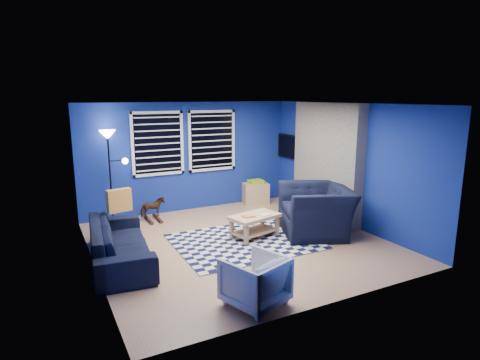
# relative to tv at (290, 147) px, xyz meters

# --- Properties ---
(floor) EXTENTS (5.00, 5.00, 0.00)m
(floor) POSITION_rel_tv_xyz_m (-2.45, -2.00, -1.40)
(floor) COLOR tan
(floor) RESTS_ON ground
(ceiling) EXTENTS (5.00, 5.00, 0.00)m
(ceiling) POSITION_rel_tv_xyz_m (-2.45, -2.00, 1.10)
(ceiling) COLOR white
(ceiling) RESTS_ON wall_back
(wall_back) EXTENTS (5.00, 0.00, 5.00)m
(wall_back) POSITION_rel_tv_xyz_m (-2.45, 0.50, -0.15)
(wall_back) COLOR navy
(wall_back) RESTS_ON floor
(wall_left) EXTENTS (0.00, 5.00, 5.00)m
(wall_left) POSITION_rel_tv_xyz_m (-4.95, -2.00, -0.15)
(wall_left) COLOR navy
(wall_left) RESTS_ON floor
(wall_right) EXTENTS (0.00, 5.00, 5.00)m
(wall_right) POSITION_rel_tv_xyz_m (0.05, -2.00, -0.15)
(wall_right) COLOR navy
(wall_right) RESTS_ON floor
(fireplace) EXTENTS (0.65, 2.00, 2.50)m
(fireplace) POSITION_rel_tv_xyz_m (-0.09, -1.50, -0.20)
(fireplace) COLOR gray
(fireplace) RESTS_ON floor
(window_left) EXTENTS (1.17, 0.06, 1.42)m
(window_left) POSITION_rel_tv_xyz_m (-3.20, 0.46, 0.20)
(window_left) COLOR black
(window_left) RESTS_ON wall_back
(window_right) EXTENTS (1.17, 0.06, 1.42)m
(window_right) POSITION_rel_tv_xyz_m (-1.90, 0.46, 0.20)
(window_right) COLOR black
(window_right) RESTS_ON wall_back
(tv) EXTENTS (0.07, 1.00, 0.58)m
(tv) POSITION_rel_tv_xyz_m (0.00, 0.00, 0.00)
(tv) COLOR black
(tv) RESTS_ON wall_right
(rug) EXTENTS (2.53, 2.04, 0.02)m
(rug) POSITION_rel_tv_xyz_m (-2.34, -2.02, -1.39)
(rug) COLOR black
(rug) RESTS_ON floor
(sofa) EXTENTS (2.31, 1.10, 0.65)m
(sofa) POSITION_rel_tv_xyz_m (-4.55, -1.89, -1.07)
(sofa) COLOR black
(sofa) RESTS_ON floor
(armchair_big) EXTENTS (1.78, 1.68, 0.92)m
(armchair_big) POSITION_rel_tv_xyz_m (-0.88, -2.22, -0.94)
(armchair_big) COLOR black
(armchair_big) RESTS_ON floor
(armchair_bent) EXTENTS (0.89, 0.90, 0.65)m
(armchair_bent) POSITION_rel_tv_xyz_m (-3.27, -4.06, -1.07)
(armchair_bent) COLOR gray
(armchair_bent) RESTS_ON floor
(rocking_horse) EXTENTS (0.27, 0.53, 0.43)m
(rocking_horse) POSITION_rel_tv_xyz_m (-3.49, 0.02, -1.11)
(rocking_horse) COLOR #422B15
(rocking_horse) RESTS_ON floor
(coffee_table) EXTENTS (1.02, 0.73, 0.46)m
(coffee_table) POSITION_rel_tv_xyz_m (-2.06, -1.90, -1.08)
(coffee_table) COLOR tan
(coffee_table) RESTS_ON rug
(cabinet) EXTENTS (0.68, 0.52, 0.60)m
(cabinet) POSITION_rel_tv_xyz_m (-0.83, 0.25, -1.13)
(cabinet) COLOR tan
(cabinet) RESTS_ON floor
(floor_lamp) EXTENTS (0.53, 0.33, 1.96)m
(floor_lamp) POSITION_rel_tv_xyz_m (-4.26, 0.25, 0.20)
(floor_lamp) COLOR black
(floor_lamp) RESTS_ON floor
(throw_pillow) EXTENTS (0.44, 0.21, 0.40)m
(throw_pillow) POSITION_rel_tv_xyz_m (-4.40, -1.23, -0.55)
(throw_pillow) COLOR gold
(throw_pillow) RESTS_ON sofa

